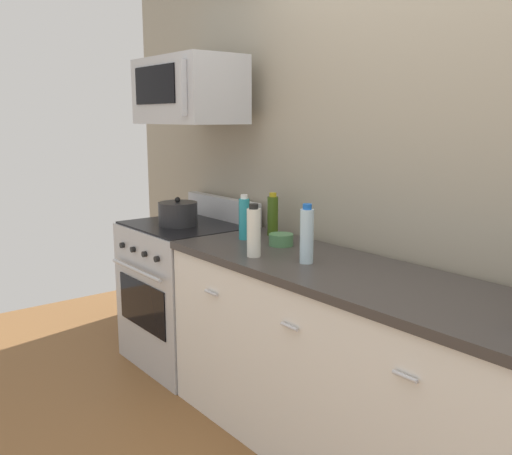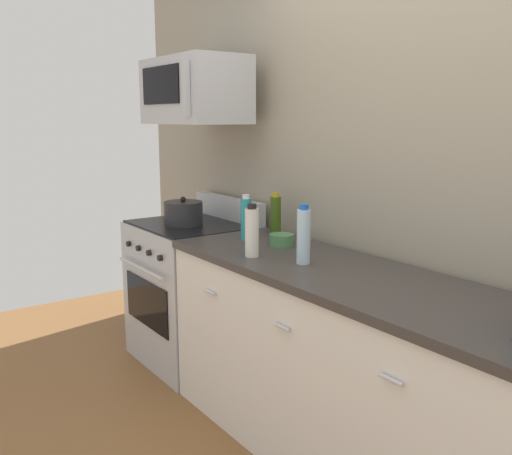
{
  "view_description": "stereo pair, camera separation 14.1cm",
  "coord_description": "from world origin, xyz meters",
  "px_view_note": "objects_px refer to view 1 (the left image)",
  "views": [
    {
      "loc": [
        1.38,
        -1.83,
        1.59
      ],
      "look_at": [
        -0.87,
        -0.05,
        1.03
      ],
      "focal_mm": 39.45,
      "sensor_mm": 36.0,
      "label": 1
    },
    {
      "loc": [
        1.46,
        -1.71,
        1.59
      ],
      "look_at": [
        -0.87,
        -0.05,
        1.03
      ],
      "focal_mm": 39.45,
      "sensor_mm": 36.0,
      "label": 2
    }
  ],
  "objects_px": {
    "range_oven": "(187,292)",
    "bottle_olive_oil": "(273,215)",
    "microwave": "(189,91)",
    "bowl_green_glaze": "(281,239)",
    "bottle_dish_soap": "(244,218)",
    "bottle_vinegar_white": "(254,232)",
    "stockpot": "(178,214)",
    "bottle_water_clear": "(307,235)"
  },
  "relations": [
    {
      "from": "range_oven",
      "to": "stockpot",
      "type": "height_order",
      "value": "stockpot"
    },
    {
      "from": "range_oven",
      "to": "bottle_olive_oil",
      "type": "bearing_deg",
      "value": 20.13
    },
    {
      "from": "microwave",
      "to": "bottle_olive_oil",
      "type": "distance_m",
      "value": 0.95
    },
    {
      "from": "bottle_dish_soap",
      "to": "bottle_vinegar_white",
      "type": "xyz_separation_m",
      "value": [
        0.35,
        -0.2,
        0.0
      ]
    },
    {
      "from": "bottle_olive_oil",
      "to": "bottle_vinegar_white",
      "type": "distance_m",
      "value": 0.52
    },
    {
      "from": "microwave",
      "to": "bottle_dish_soap",
      "type": "xyz_separation_m",
      "value": [
        0.59,
        -0.02,
        -0.71
      ]
    },
    {
      "from": "bottle_dish_soap",
      "to": "bottle_vinegar_white",
      "type": "height_order",
      "value": "bottle_vinegar_white"
    },
    {
      "from": "bottle_dish_soap",
      "to": "bottle_water_clear",
      "type": "bearing_deg",
      "value": -8.26
    },
    {
      "from": "bottle_dish_soap",
      "to": "stockpot",
      "type": "distance_m",
      "value": 0.6
    },
    {
      "from": "bottle_dish_soap",
      "to": "bowl_green_glaze",
      "type": "distance_m",
      "value": 0.27
    },
    {
      "from": "bowl_green_glaze",
      "to": "range_oven",
      "type": "bearing_deg",
      "value": -174.16
    },
    {
      "from": "microwave",
      "to": "bottle_dish_soap",
      "type": "bearing_deg",
      "value": -1.95
    },
    {
      "from": "bottle_dish_soap",
      "to": "stockpot",
      "type": "bearing_deg",
      "value": -172.45
    },
    {
      "from": "range_oven",
      "to": "bottle_water_clear",
      "type": "relative_size",
      "value": 3.82
    },
    {
      "from": "bottle_dish_soap",
      "to": "bottle_olive_oil",
      "type": "distance_m",
      "value": 0.2
    },
    {
      "from": "bottle_dish_soap",
      "to": "bottle_vinegar_white",
      "type": "distance_m",
      "value": 0.4
    },
    {
      "from": "range_oven",
      "to": "stockpot",
      "type": "distance_m",
      "value": 0.53
    },
    {
      "from": "bottle_water_clear",
      "to": "bottle_vinegar_white",
      "type": "bearing_deg",
      "value": -155.12
    },
    {
      "from": "range_oven",
      "to": "bottle_vinegar_white",
      "type": "xyz_separation_m",
      "value": [
        0.93,
        -0.18,
        0.57
      ]
    },
    {
      "from": "microwave",
      "to": "bottle_dish_soap",
      "type": "relative_size",
      "value": 2.96
    },
    {
      "from": "microwave",
      "to": "bowl_green_glaze",
      "type": "height_order",
      "value": "microwave"
    },
    {
      "from": "bottle_water_clear",
      "to": "bottle_vinegar_white",
      "type": "xyz_separation_m",
      "value": [
        -0.25,
        -0.12,
        -0.01
      ]
    },
    {
      "from": "microwave",
      "to": "bottle_olive_oil",
      "type": "xyz_separation_m",
      "value": [
        0.6,
        0.18,
        -0.71
      ]
    },
    {
      "from": "range_oven",
      "to": "bottle_dish_soap",
      "type": "height_order",
      "value": "bottle_dish_soap"
    },
    {
      "from": "bottle_olive_oil",
      "to": "bottle_vinegar_white",
      "type": "relative_size",
      "value": 0.95
    },
    {
      "from": "stockpot",
      "to": "bottle_vinegar_white",
      "type": "bearing_deg",
      "value": -7.61
    },
    {
      "from": "bowl_green_glaze",
      "to": "bottle_olive_oil",
      "type": "bearing_deg",
      "value": 149.68
    },
    {
      "from": "bottle_water_clear",
      "to": "microwave",
      "type": "bearing_deg",
      "value": 174.86
    },
    {
      "from": "bottle_vinegar_white",
      "to": "stockpot",
      "type": "xyz_separation_m",
      "value": [
        -0.93,
        0.12,
        -0.05
      ]
    },
    {
      "from": "microwave",
      "to": "bottle_olive_oil",
      "type": "relative_size",
      "value": 3.01
    },
    {
      "from": "microwave",
      "to": "bottle_olive_oil",
      "type": "bearing_deg",
      "value": 16.3
    },
    {
      "from": "microwave",
      "to": "bottle_dish_soap",
      "type": "distance_m",
      "value": 0.92
    },
    {
      "from": "bottle_dish_soap",
      "to": "microwave",
      "type": "bearing_deg",
      "value": 178.05
    },
    {
      "from": "microwave",
      "to": "bottle_vinegar_white",
      "type": "height_order",
      "value": "microwave"
    },
    {
      "from": "bottle_olive_oil",
      "to": "bowl_green_glaze",
      "type": "relative_size",
      "value": 1.9
    },
    {
      "from": "range_oven",
      "to": "bottle_olive_oil",
      "type": "xyz_separation_m",
      "value": [
        0.6,
        0.22,
        0.57
      ]
    },
    {
      "from": "range_oven",
      "to": "bowl_green_glaze",
      "type": "distance_m",
      "value": 0.97
    },
    {
      "from": "bottle_water_clear",
      "to": "bottle_vinegar_white",
      "type": "relative_size",
      "value": 1.07
    },
    {
      "from": "stockpot",
      "to": "bottle_water_clear",
      "type": "bearing_deg",
      "value": -0.41
    },
    {
      "from": "bottle_water_clear",
      "to": "bottle_olive_oil",
      "type": "xyz_separation_m",
      "value": [
        -0.58,
        0.28,
        -0.02
      ]
    },
    {
      "from": "bottle_water_clear",
      "to": "stockpot",
      "type": "bearing_deg",
      "value": 179.59
    },
    {
      "from": "range_oven",
      "to": "microwave",
      "type": "relative_size",
      "value": 1.44
    }
  ]
}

